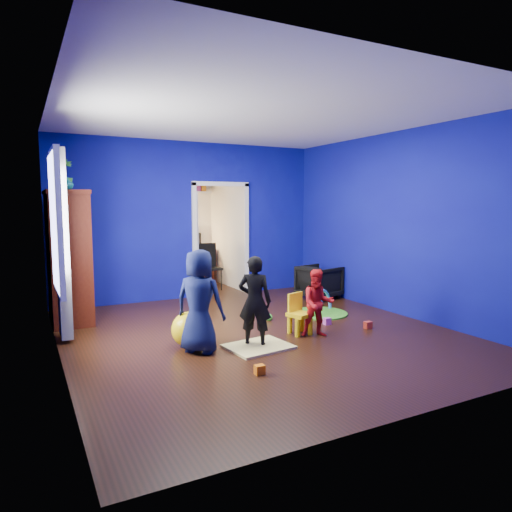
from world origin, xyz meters
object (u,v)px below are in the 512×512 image
tv_armoire (68,257)px  folding_chair (210,268)px  play_mat (320,313)px  study_desk (195,266)px  child_navy (199,301)px  hopper_ball (189,329)px  crt_tv (71,254)px  armchair (319,282)px  toddler_red (318,303)px  vase (67,183)px  child_black (255,301)px  kid_chair (300,316)px

tv_armoire → folding_chair: tv_armoire is taller
play_mat → study_desk: study_desk is taller
child_navy → hopper_ball: size_ratio=2.83×
study_desk → folding_chair: size_ratio=0.96×
folding_chair → crt_tv: bearing=-153.6°
hopper_ball → armchair: bearing=28.0°
toddler_red → play_mat: bearing=76.1°
armchair → child_navy: 3.64m
armchair → vase: size_ratio=3.75×
child_black → vase: 3.18m
study_desk → child_black: bearing=-100.8°
play_mat → study_desk: size_ratio=0.98×
armchair → child_navy: bearing=108.3°
study_desk → folding_chair: (0.00, -0.96, 0.09)m
vase → study_desk: (2.81, 2.64, -1.68)m
armchair → child_navy: (-3.08, -1.92, 0.31)m
armchair → tv_armoire: (-4.31, 0.36, 0.67)m
toddler_red → vase: (-2.84, 2.09, 1.60)m
child_navy → toddler_red: bearing=-139.1°
hopper_ball → study_desk: bearing=69.4°
crt_tv → tv_armoire: bearing=180.0°
child_black → play_mat: bearing=-111.7°
crt_tv → folding_chair: (2.77, 1.38, -0.56)m
play_mat → kid_chair: bearing=-138.6°
armchair → hopper_ball: 3.55m
folding_chair → tv_armoire: bearing=-153.9°
crt_tv → folding_chair: 3.15m
child_navy → folding_chair: 3.99m
crt_tv → child_black: bearing=-51.6°
child_navy → vase: 2.73m
crt_tv → hopper_ball: size_ratio=1.60×
tv_armoire → play_mat: (3.61, -1.39, -0.97)m
tv_armoire → kid_chair: size_ratio=3.92×
armchair → tv_armoire: size_ratio=0.35×
kid_chair → child_black: bearing=174.9°
armchair → hopper_ball: (-3.13, -1.67, -0.09)m
crt_tv → vase: bearing=-97.6°
toddler_red → tv_armoire: bearing=163.2°
crt_tv → hopper_ball: crt_tv is taller
armchair → kid_chair: size_ratio=1.37×
child_navy → study_desk: size_ratio=1.40×
child_black → crt_tv: 3.05m
kid_chair → vase: bearing=127.3°
child_black → crt_tv: bearing=-13.3°
play_mat → toddler_red: bearing=-127.2°
armchair → crt_tv: 4.34m
tv_armoire → folding_chair: size_ratio=2.13×
crt_tv → folding_chair: bearing=26.4°
armchair → toddler_red: bearing=130.7°
crt_tv → study_desk: 3.68m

